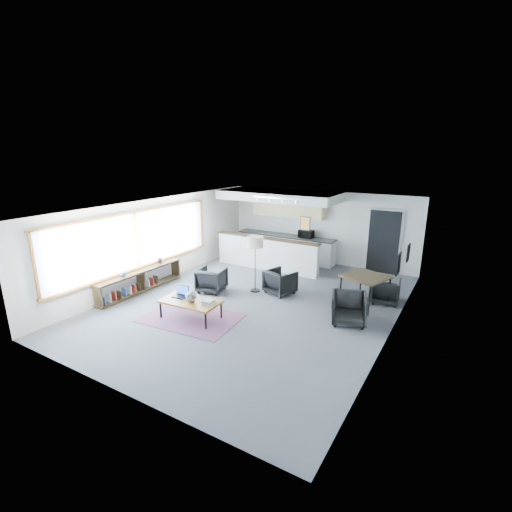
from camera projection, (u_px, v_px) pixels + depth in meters
The scene contains 21 objects.
room at pixel (256, 257), 9.70m from camera, with size 7.02×9.02×2.62m.
window at pixel (136, 242), 10.62m from camera, with size 0.10×5.95×1.66m.
console at pixel (140, 281), 10.73m from camera, with size 0.35×3.00×0.80m.
kitchenette at pixel (280, 225), 13.32m from camera, with size 4.20×1.96×2.60m.
doorway at pixel (384, 241), 12.27m from camera, with size 1.10×0.12×2.15m.
track_light at pixel (276, 199), 11.46m from camera, with size 1.60×0.07×0.15m.
wall_art_lower at pixel (398, 264), 8.25m from camera, with size 0.03×0.38×0.48m.
wall_art_upper at pixel (408, 253), 9.33m from camera, with size 0.03×0.34×0.44m.
kilim_rug at pixel (191, 318), 9.13m from camera, with size 2.44×1.77×0.01m.
coffee_table at pixel (191, 302), 9.01m from camera, with size 1.49×0.87×0.47m.
laptop at pixel (181, 293), 9.26m from camera, with size 0.38×0.32×0.26m.
ceramic_pot at pixel (191, 296), 8.90m from camera, with size 0.27×0.27×0.27m.
book_stack at pixel (208, 302), 8.81m from camera, with size 0.30×0.25×0.09m.
coaster at pixel (184, 304), 8.76m from camera, with size 0.13×0.13×0.01m.
armchair_left at pixel (212, 279), 10.78m from camera, with size 0.74×0.69×0.76m, color black.
armchair_right at pixel (280, 281), 10.62m from camera, with size 0.74×0.69×0.76m, color black.
floor_lamp at pixel (255, 244), 10.50m from camera, with size 0.50×0.50×1.64m.
dining_table at pixel (366, 278), 9.65m from camera, with size 1.28×1.28×0.84m.
dining_chair_near at pixel (349, 309), 8.79m from camera, with size 0.67×0.63×0.69m, color black.
dining_chair_far at pixel (386, 291), 10.00m from camera, with size 0.61×0.57×0.62m, color black.
microwave at pixel (306, 233), 13.36m from camera, with size 0.52×0.29×0.35m, color black.
Camera 1 is at (4.79, -7.99, 4.00)m, focal length 26.00 mm.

